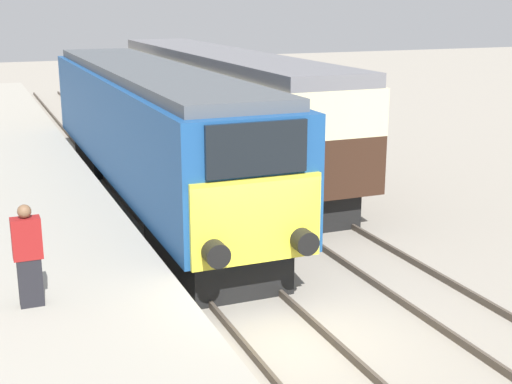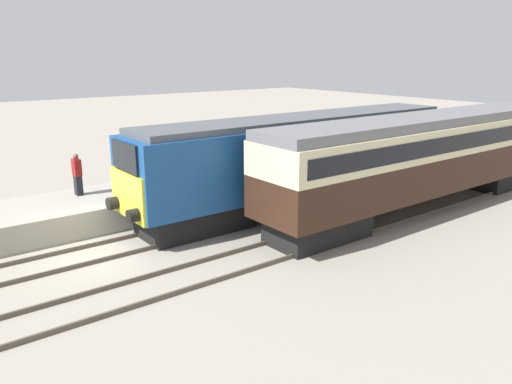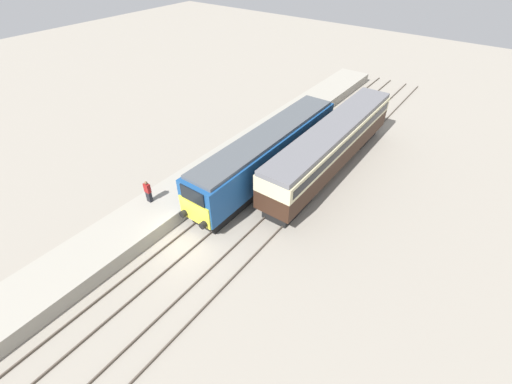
{
  "view_description": "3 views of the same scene",
  "coord_description": "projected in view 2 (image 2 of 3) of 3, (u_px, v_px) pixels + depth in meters",
  "views": [
    {
      "loc": [
        -4.59,
        -10.25,
        5.6
      ],
      "look_at": [
        0.0,
        0.99,
        2.31
      ],
      "focal_mm": 50.0,
      "sensor_mm": 36.0,
      "label": 1
    },
    {
      "loc": [
        15.16,
        -5.28,
        6.29
      ],
      "look_at": [
        1.7,
        4.99,
        1.6
      ],
      "focal_mm": 35.0,
      "sensor_mm": 36.0,
      "label": 2
    },
    {
      "loc": [
        12.35,
        -9.45,
        15.78
      ],
      "look_at": [
        1.7,
        4.99,
        1.6
      ],
      "focal_mm": 24.0,
      "sensor_mm": 36.0,
      "label": 3
    }
  ],
  "objects": [
    {
      "name": "rails_near_track",
      "position": [
        230.0,
        221.0,
        19.29
      ],
      "size": [
        1.51,
        60.0,
        0.14
      ],
      "color": "#4C4238",
      "rests_on": "ground_plane"
    },
    {
      "name": "person_on_platform",
      "position": [
        77.0,
        175.0,
        19.27
      ],
      "size": [
        0.44,
        0.26,
        1.63
      ],
      "color": "black",
      "rests_on": "platform_left"
    },
    {
      "name": "ground_plane",
      "position": [
        104.0,
        252.0,
        16.38
      ],
      "size": [
        120.0,
        120.0,
        0.0
      ],
      "primitive_type": "plane",
      "color": "gray"
    },
    {
      "name": "rails_far_track",
      "position": [
        287.0,
        247.0,
        16.68
      ],
      "size": [
        1.5,
        60.0,
        0.14
      ],
      "color": "#4C4238",
      "rests_on": "ground_plane"
    },
    {
      "name": "locomotive",
      "position": [
        304.0,
        155.0,
        20.95
      ],
      "size": [
        2.7,
        16.14,
        3.86
      ],
      "color": "black",
      "rests_on": "ground_plane"
    },
    {
      "name": "platform_left",
      "position": [
        242.0,
        182.0,
        23.46
      ],
      "size": [
        3.5,
        50.0,
        0.98
      ],
      "color": "#9E998C",
      "rests_on": "ground_plane"
    },
    {
      "name": "passenger_carriage",
      "position": [
        428.0,
        153.0,
        20.5
      ],
      "size": [
        2.75,
        16.7,
        3.93
      ],
      "color": "black",
      "rests_on": "ground_plane"
    }
  ]
}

